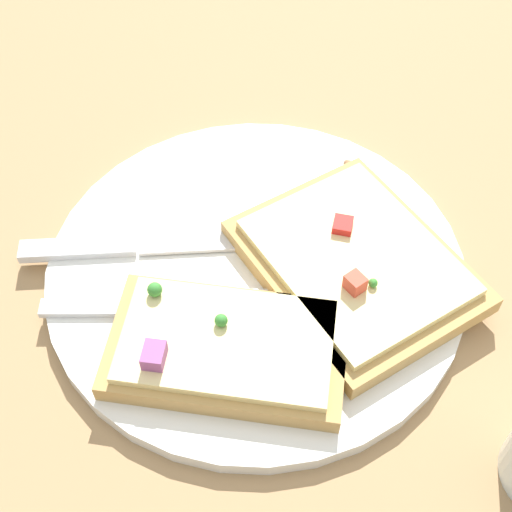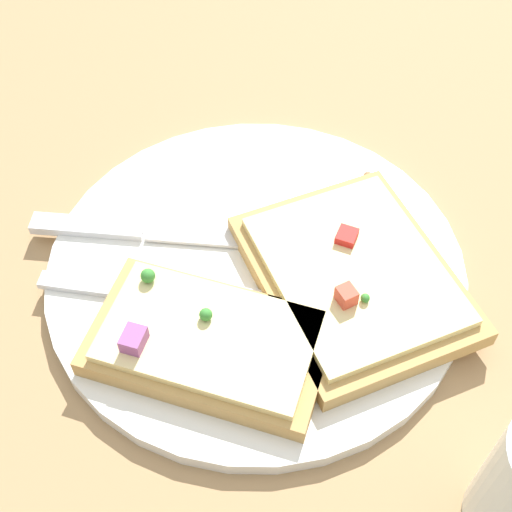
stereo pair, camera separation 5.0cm
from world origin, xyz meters
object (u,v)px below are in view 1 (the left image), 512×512
plate (256,270)px  knife (149,245)px  fork (225,307)px  pizza_slice_corner (226,347)px  pizza_slice_main (356,263)px

plate → knife: (0.06, 0.05, 0.01)m
fork → pizza_slice_corner: pizza_slice_corner is taller
knife → pizza_slice_corner: 0.11m
fork → pizza_slice_main: size_ratio=1.15×
pizza_slice_main → pizza_slice_corner: 0.11m
pizza_slice_corner → plate: bearing=-96.2°
plate → fork: size_ratio=1.55×
plate → knife: size_ratio=1.53×
pizza_slice_main → plate: bearing=52.9°
plate → fork: fork is taller
plate → pizza_slice_main: pizza_slice_main is taller
pizza_slice_corner → pizza_slice_main: bearing=-134.3°
knife → pizza_slice_corner: pizza_slice_corner is taller
fork → pizza_slice_main: (-0.03, -0.09, 0.01)m
plate → pizza_slice_main: size_ratio=1.78×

